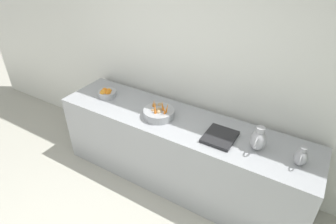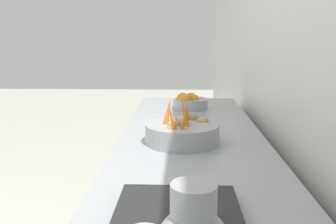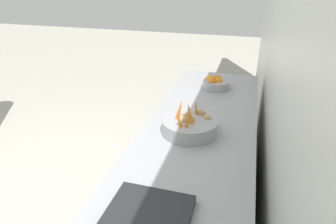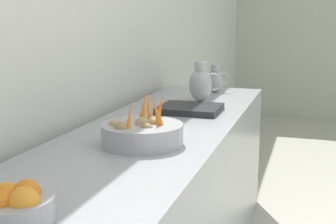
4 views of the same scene
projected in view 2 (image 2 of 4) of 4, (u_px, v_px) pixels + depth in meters
vegetable_colander at (182, 132)px, 1.75m from camera, size 0.35×0.35×0.23m
orange_bowl at (190, 102)px, 2.54m from camera, size 0.23×0.23×0.11m
counter_sink_basin at (178, 212)px, 1.03m from camera, size 0.34×0.30×0.04m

